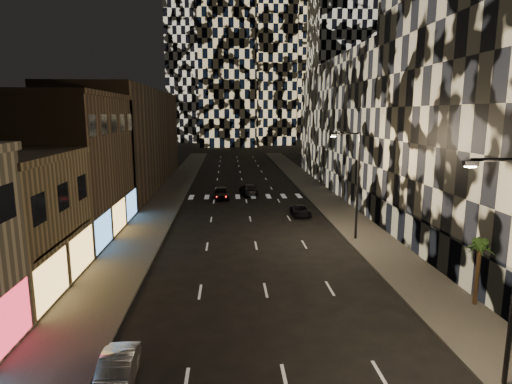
{
  "coord_description": "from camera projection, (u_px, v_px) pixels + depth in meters",
  "views": [
    {
      "loc": [
        -2.21,
        -4.58,
        10.68
      ],
      "look_at": [
        -0.54,
        20.71,
        6.0
      ],
      "focal_mm": 30.0,
      "sensor_mm": 36.0,
      "label": 1
    }
  ],
  "objects": [
    {
      "name": "sidewalk_left",
      "position": [
        168.0,
        197.0,
        54.98
      ],
      "size": [
        4.0,
        120.0,
        0.15
      ],
      "primitive_type": "cube",
      "color": "#47443F",
      "rests_on": "ground"
    },
    {
      "name": "sidewalk_right",
      "position": [
        321.0,
        195.0,
        56.27
      ],
      "size": [
        4.0,
        120.0,
        0.15
      ],
      "primitive_type": "cube",
      "color": "#47443F",
      "rests_on": "ground"
    },
    {
      "name": "curb_left",
      "position": [
        184.0,
        197.0,
        55.12
      ],
      "size": [
        0.2,
        120.0,
        0.15
      ],
      "primitive_type": "cube",
      "color": "#4C4C47",
      "rests_on": "ground"
    },
    {
      "name": "curb_right",
      "position": [
        305.0,
        195.0,
        56.14
      ],
      "size": [
        0.2,
        120.0,
        0.15
      ],
      "primitive_type": "cube",
      "color": "#4C4C47",
      "rests_on": "ground"
    },
    {
      "name": "retail_brown",
      "position": [
        58.0,
        168.0,
        37.26
      ],
      "size": [
        10.0,
        15.0,
        12.0
      ],
      "primitive_type": "cube",
      "color": "brown",
      "rests_on": "ground"
    },
    {
      "name": "retail_filler_left",
      "position": [
        127.0,
        139.0,
        63.08
      ],
      "size": [
        10.0,
        40.0,
        14.0
      ],
      "primitive_type": "cube",
      "color": "brown",
      "rests_on": "ground"
    },
    {
      "name": "midrise_base",
      "position": [
        428.0,
        241.0,
        31.14
      ],
      "size": [
        0.6,
        25.0,
        3.0
      ],
      "primitive_type": "cube",
      "color": "#383838",
      "rests_on": "ground"
    },
    {
      "name": "midrise_filler_right",
      "position": [
        380.0,
        125.0,
        62.17
      ],
      "size": [
        16.0,
        40.0,
        18.0
      ],
      "primitive_type": "cube",
      "color": "#232326",
      "rests_on": "ground"
    },
    {
      "name": "streetlight_near",
      "position": [
        512.0,
        258.0,
        15.96
      ],
      "size": [
        2.55,
        0.25,
        9.0
      ],
      "color": "black",
      "rests_on": "sidewalk_right"
    },
    {
      "name": "streetlight_far",
      "position": [
        355.0,
        178.0,
        35.58
      ],
      "size": [
        2.55,
        0.25,
        9.0
      ],
      "color": "black",
      "rests_on": "sidewalk_right"
    },
    {
      "name": "car_silver_parked",
      "position": [
        117.0,
        372.0,
        16.84
      ],
      "size": [
        1.46,
        3.84,
        1.25
      ],
      "primitive_type": "imported",
      "rotation": [
        0.0,
        0.0,
        0.04
      ],
      "color": "#9B9BA0",
      "rests_on": "ground"
    },
    {
      "name": "car_dark_midlane",
      "position": [
        222.0,
        193.0,
        54.08
      ],
      "size": [
        2.04,
        4.55,
        1.52
      ],
      "primitive_type": "imported",
      "rotation": [
        0.0,
        0.0,
        0.06
      ],
      "color": "black",
      "rests_on": "ground"
    },
    {
      "name": "car_dark_oncoming",
      "position": [
        249.0,
        189.0,
        56.77
      ],
      "size": [
        2.56,
        5.17,
        1.45
      ],
      "primitive_type": "imported",
      "rotation": [
        0.0,
        0.0,
        3.25
      ],
      "color": "black",
      "rests_on": "ground"
    },
    {
      "name": "car_dark_rightlane",
      "position": [
        301.0,
        211.0,
        45.1
      ],
      "size": [
        1.88,
        3.92,
        1.08
      ],
      "primitive_type": "imported",
      "rotation": [
        0.0,
        0.0,
        0.02
      ],
      "color": "black",
      "rests_on": "ground"
    },
    {
      "name": "palm_tree",
      "position": [
        480.0,
        250.0,
        23.39
      ],
      "size": [
        1.95,
        1.93,
        3.82
      ],
      "color": "#47331E",
      "rests_on": "sidewalk_right"
    }
  ]
}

